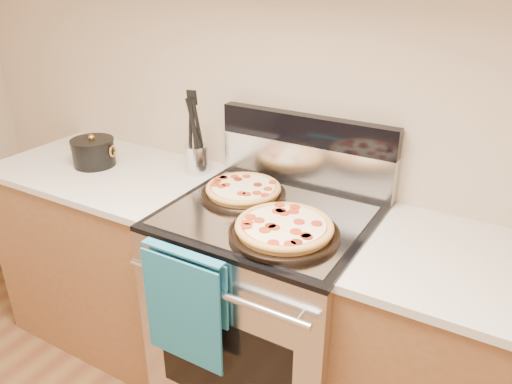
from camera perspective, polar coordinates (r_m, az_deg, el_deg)
The scene contains 15 objects.
wall_back at distance 2.02m, azimuth 6.55°, elevation 12.54°, with size 4.00×4.00×0.00m, color #C4AA8E.
range_body at distance 2.13m, azimuth 1.35°, elevation -13.70°, with size 0.76×0.68×0.90m, color #B7B7BC.
oven_window at distance 1.92m, azimuth -3.79°, elevation -19.11°, with size 0.56×0.01×0.40m, color black.
cooktop at distance 1.88m, azimuth 1.49°, elevation -2.68°, with size 0.76×0.68×0.02m, color black.
backsplash_lower at distance 2.09m, azimuth 5.64°, elevation 3.19°, with size 0.76×0.06×0.18m, color silver.
backsplash_upper at distance 2.04m, azimuth 5.82°, elevation 7.11°, with size 0.76×0.06×0.12m, color black.
oven_handle at distance 1.66m, azimuth -4.92°, elevation -11.25°, with size 0.03×0.03×0.70m, color silver.
dish_towel at distance 1.78m, azimuth -8.04°, elevation -12.62°, with size 0.32×0.05×0.42m, color #1B5488, non-canonical shape.
foil_sheet at distance 1.85m, azimuth 1.05°, elevation -2.70°, with size 0.70×0.55×0.01m, color gray.
cabinet_left at distance 2.61m, azimuth -15.58°, elevation -6.92°, with size 1.00×0.62×0.88m, color brown.
countertop_left at distance 2.41m, azimuth -16.81°, elevation 2.31°, with size 1.02×0.64×0.03m, color beige.
pepperoni_pizza_back at distance 1.98m, azimuth -1.45°, elevation 0.17°, with size 0.33×0.33×0.04m, color #C58B3C, non-canonical shape.
pepperoni_pizza_front at distance 1.70m, azimuth 3.25°, elevation -4.24°, with size 0.38×0.38×0.05m, color #C58B3C, non-canonical shape.
utensil_crock at distance 2.24m, azimuth -6.81°, elevation 3.77°, with size 0.10×0.10×0.13m, color silver.
saucepan at distance 2.43m, azimuth -18.06°, elevation 4.21°, with size 0.19×0.19×0.12m, color black.
Camera 1 is at (0.79, 0.19, 1.78)m, focal length 35.00 mm.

